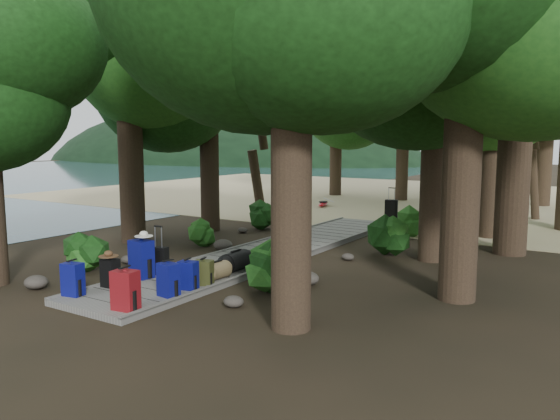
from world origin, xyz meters
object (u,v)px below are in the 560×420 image
Objects in this scene: backpack_left_c at (141,257)px; duffel_right_khaki at (217,271)px; backpack_left_b at (110,271)px; suitcase_on_boardwalk at (159,261)px; duffel_right_black at (236,261)px; lone_suitcase_on_sand at (391,210)px; backpack_left_a at (73,278)px; sun_lounger at (483,211)px; backpack_right_d at (204,271)px; backpack_right_a at (125,288)px; backpack_right_c at (188,274)px; backpack_right_b at (168,278)px; kayak at (323,203)px.

backpack_left_c reaches higher than duffel_right_khaki.
suitcase_on_boardwalk is (0.08, 1.23, -0.01)m from backpack_left_b.
lone_suitcase_on_sand reaches higher than duffel_right_black.
sun_lounger is (4.04, 14.67, -0.12)m from backpack_left_a.
lone_suitcase_on_sand reaches higher than sun_lounger.
backpack_left_c is 13.65m from sun_lounger.
backpack_left_a is 2.41m from backpack_right_d.
backpack_left_a is at bearing -85.16° from backpack_left_c.
backpack_right_a is at bearing -42.85° from backpack_left_c.
backpack_left_c is 1.20× the size of lone_suitcase_on_sand.
suitcase_on_boardwalk reaches higher than duffel_right_khaki.
backpack_right_a is 3.17m from duffel_right_black.
backpack_left_c is 1.45× the size of backpack_right_c.
duffel_right_khaki is at bearing 34.73° from backpack_left_c.
backpack_right_a is 0.37× the size of sun_lounger.
backpack_right_a is 1.40× the size of duffel_right_khaki.
backpack_right_c is 1.11× the size of backpack_right_d.
duffel_right_khaki is 0.90× the size of suitcase_on_boardwalk.
lone_suitcase_on_sand is (-0.31, 11.40, -0.04)m from backpack_right_c.
backpack_right_b is at bearing 3.78° from backpack_left_b.
backpack_left_c is 0.43m from suitcase_on_boardwalk.
lone_suitcase_on_sand is 0.36× the size of sun_lounger.
backpack_right_b is (1.51, 0.91, 0.00)m from backpack_left_a.
backpack_right_b is 0.24× the size of kayak.
backpack_left_a reaches higher than suitcase_on_boardwalk.
suitcase_on_boardwalk reaches higher than duffel_right_black.
sun_lounger is at bearing 64.31° from backpack_left_a.
duffel_right_khaki is at bearing 3.86° from suitcase_on_boardwalk.
duffel_right_khaki is (-0.00, 0.88, -0.12)m from backpack_right_c.
backpack_left_b is at bearing -165.99° from backpack_right_c.
backpack_left_a is at bearing -140.71° from backpack_right_b.
suitcase_on_boardwalk is at bearing 144.96° from backpack_right_c.
backpack_left_b is 1.16× the size of duffel_right_khaki.
backpack_left_b is 0.71× the size of backpack_left_c.
duffel_right_black is at bearing 81.25° from backpack_right_c.
suitcase_on_boardwalk is (-1.32, 1.08, -0.05)m from backpack_right_b.
backpack_left_c reaches higher than suitcase_on_boardwalk.
backpack_right_b is 11.95m from lone_suitcase_on_sand.
duffel_right_black is 9.75m from lone_suitcase_on_sand.
duffel_right_khaki is (-0.04, 0.47, -0.09)m from backpack_right_d.
backpack_right_a is (1.38, -1.66, -0.06)m from backpack_left_c.
backpack_right_c is at bearing -113.47° from backpack_right_d.
sun_lounger is at bearing 16.14° from lone_suitcase_on_sand.
backpack_right_a reaches higher than backpack_right_c.
backpack_right_c is at bearing 80.43° from backpack_right_a.
backpack_right_c is (0.03, 1.51, -0.07)m from backpack_right_a.
sun_lounger is at bearing -19.93° from kayak.
duffel_right_khaki is at bearing 76.90° from backpack_right_d.
backpack_right_b is (0.05, 0.96, -0.03)m from backpack_right_a.
backpack_left_a reaches higher than kayak.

